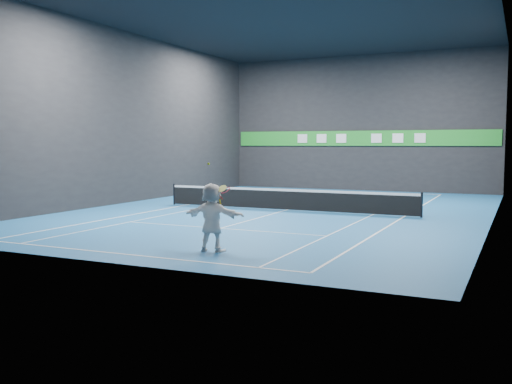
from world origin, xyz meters
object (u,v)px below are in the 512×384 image
at_px(tennis_ball, 209,164).
at_px(tennis_racket, 224,192).
at_px(player, 212,217).
at_px(tennis_net, 286,199).

xyz_separation_m(tennis_ball, tennis_racket, (0.46, 0.08, -0.80)).
xyz_separation_m(player, tennis_ball, (-0.09, -0.03, 1.54)).
distance_m(tennis_ball, tennis_racket, 0.93).
height_order(player, tennis_racket, player).
bearing_deg(tennis_ball, player, 20.09).
height_order(player, tennis_net, player).
distance_m(player, tennis_net, 10.65).
relative_size(player, tennis_ball, 28.87).
xyz_separation_m(player, tennis_racket, (0.38, 0.05, 0.75)).
xyz_separation_m(player, tennis_net, (-1.97, 10.46, -0.45)).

